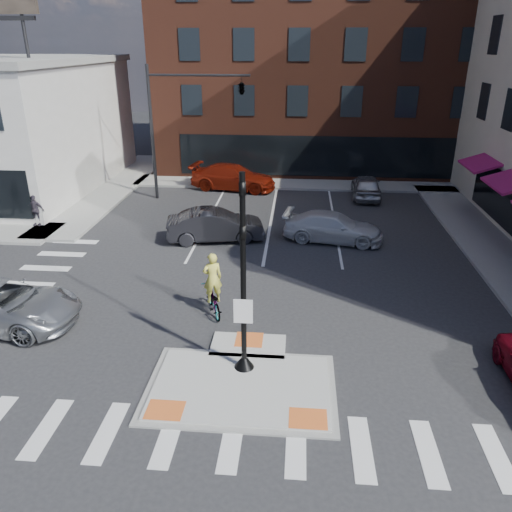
# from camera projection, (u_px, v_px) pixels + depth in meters

# --- Properties ---
(ground) EXTENTS (120.00, 120.00, 0.00)m
(ground) POSITION_uv_depth(u_px,v_px,m) (243.00, 378.00, 14.73)
(ground) COLOR #28282B
(ground) RESTS_ON ground
(refuge_island) EXTENTS (5.40, 4.65, 0.13)m
(refuge_island) POSITION_uv_depth(u_px,v_px,m) (242.00, 382.00, 14.48)
(refuge_island) COLOR gray
(refuge_island) RESTS_ON ground
(sidewalk_e) EXTENTS (3.00, 24.00, 0.15)m
(sidewalk_e) POSITION_uv_depth(u_px,v_px,m) (499.00, 256.00, 23.00)
(sidewalk_e) COLOR gray
(sidewalk_e) RESTS_ON ground
(sidewalk_n) EXTENTS (26.00, 3.00, 0.15)m
(sidewalk_n) POSITION_uv_depth(u_px,v_px,m) (321.00, 184.00, 34.61)
(sidewalk_n) COLOR gray
(sidewalk_n) RESTS_ON ground
(building_n) EXTENTS (24.40, 18.40, 15.50)m
(building_n) POSITION_uv_depth(u_px,v_px,m) (322.00, 60.00, 40.71)
(building_n) COLOR #58291B
(building_n) RESTS_ON ground
(building_far_left) EXTENTS (10.00, 12.00, 10.00)m
(building_far_left) POSITION_uv_depth(u_px,v_px,m) (257.00, 79.00, 60.68)
(building_far_left) COLOR slate
(building_far_left) RESTS_ON ground
(building_far_right) EXTENTS (12.00, 12.00, 12.00)m
(building_far_right) POSITION_uv_depth(u_px,v_px,m) (364.00, 70.00, 61.09)
(building_far_right) COLOR brown
(building_far_right) RESTS_ON ground
(signal_pole) EXTENTS (0.60, 0.60, 5.98)m
(signal_pole) POSITION_uv_depth(u_px,v_px,m) (244.00, 302.00, 14.17)
(signal_pole) COLOR black
(signal_pole) RESTS_ON refuge_island
(mast_arm_signal) EXTENTS (6.10, 2.24, 8.00)m
(mast_arm_signal) POSITION_uv_depth(u_px,v_px,m) (217.00, 97.00, 29.04)
(mast_arm_signal) COLOR black
(mast_arm_signal) RESTS_ON ground
(white_pickup) EXTENTS (5.14, 2.74, 1.42)m
(white_pickup) POSITION_uv_depth(u_px,v_px,m) (333.00, 227.00, 24.69)
(white_pickup) COLOR silver
(white_pickup) RESTS_ON ground
(bg_car_dark) EXTENTS (5.01, 2.55, 1.58)m
(bg_car_dark) POSITION_uv_depth(u_px,v_px,m) (215.00, 225.00, 24.70)
(bg_car_dark) COLOR #242328
(bg_car_dark) RESTS_ON ground
(bg_car_silver) EXTENTS (1.91, 4.37, 1.47)m
(bg_car_silver) POSITION_uv_depth(u_px,v_px,m) (366.00, 186.00, 31.66)
(bg_car_silver) COLOR #A3A5AA
(bg_car_silver) RESTS_ON ground
(bg_car_red) EXTENTS (6.00, 3.26, 1.65)m
(bg_car_red) POSITION_uv_depth(u_px,v_px,m) (233.00, 177.00, 33.38)
(bg_car_red) COLOR maroon
(bg_car_red) RESTS_ON ground
(cyclist) EXTENTS (1.32, 2.00, 2.35)m
(cyclist) POSITION_uv_depth(u_px,v_px,m) (213.00, 293.00, 18.02)
(cyclist) COLOR #3F3F44
(cyclist) RESTS_ON ground
(pedestrian_b) EXTENTS (0.98, 0.42, 1.65)m
(pedestrian_b) POSITION_uv_depth(u_px,v_px,m) (35.00, 210.00, 26.32)
(pedestrian_b) COLOR #37313C
(pedestrian_b) RESTS_ON sidewalk_nw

